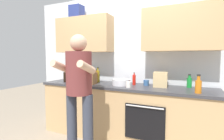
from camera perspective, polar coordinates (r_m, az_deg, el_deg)
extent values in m
plane|color=gray|center=(3.07, 3.47, -21.90)|extent=(12.00, 12.00, 0.00)
cube|color=silver|center=(3.09, 5.96, 2.38)|extent=(4.00, 0.06, 2.50)
cube|color=tan|center=(3.31, -9.40, 11.58)|extent=(1.10, 0.32, 0.65)
cube|color=tan|center=(2.77, 22.03, 12.71)|extent=(1.10, 0.32, 0.65)
cylinder|color=silver|center=(2.85, 26.10, 20.07)|extent=(0.32, 0.32, 0.10)
cube|color=navy|center=(3.49, -11.85, 18.61)|extent=(0.24, 0.20, 0.24)
cube|color=tan|center=(2.90, 3.51, -14.27)|extent=(2.80, 0.60, 0.86)
cube|color=#38383D|center=(2.79, 3.55, -5.48)|extent=(2.84, 0.64, 0.04)
cube|color=black|center=(2.49, 10.86, -17.09)|extent=(0.56, 0.02, 0.50)
cylinder|color=silver|center=(2.40, 10.81, -12.16)|extent=(0.52, 0.02, 0.02)
cylinder|color=#383D4C|center=(2.52, -13.36, -17.29)|extent=(0.14, 0.14, 0.87)
cylinder|color=#383D4C|center=(2.38, -8.12, -18.56)|extent=(0.14, 0.14, 0.87)
cylinder|color=brown|center=(2.27, -11.09, -0.95)|extent=(0.34, 0.34, 0.56)
sphere|color=#D8AD8C|center=(2.27, -11.25, 8.96)|extent=(0.22, 0.22, 0.22)
cylinder|color=#D8AD8C|center=(2.29, -16.95, 1.11)|extent=(0.09, 0.31, 0.19)
cylinder|color=#D8AD8C|center=(2.05, -8.52, 0.88)|extent=(0.09, 0.31, 0.19)
cylinder|color=red|center=(2.81, 7.46, -3.33)|extent=(0.05, 0.05, 0.16)
cylinder|color=red|center=(2.80, 7.48, -1.36)|extent=(0.02, 0.02, 0.03)
cylinder|color=black|center=(2.80, 7.49, -0.94)|extent=(0.02, 0.02, 0.01)
cylinder|color=#471419|center=(3.24, -12.52, -1.80)|extent=(0.08, 0.08, 0.23)
cylinder|color=#471419|center=(3.23, -12.57, 0.78)|extent=(0.04, 0.04, 0.06)
cylinder|color=black|center=(3.23, -12.58, 1.54)|extent=(0.05, 0.05, 0.02)
cylinder|color=#8C4C14|center=(3.01, -5.46, -2.53)|extent=(0.07, 0.07, 0.19)
cylinder|color=#8C4C14|center=(2.99, -5.48, -0.37)|extent=(0.03, 0.03, 0.03)
cylinder|color=black|center=(2.99, -5.48, 0.09)|extent=(0.03, 0.03, 0.01)
cylinder|color=black|center=(3.20, -15.49, -2.35)|extent=(0.07, 0.07, 0.18)
cylinder|color=black|center=(3.19, -15.53, -0.34)|extent=(0.03, 0.03, 0.04)
cylinder|color=black|center=(3.19, -15.54, 0.21)|extent=(0.04, 0.04, 0.02)
cylinder|color=orange|center=(2.42, 27.09, -5.09)|extent=(0.08, 0.08, 0.16)
cylinder|color=orange|center=(2.41, 27.19, -2.49)|extent=(0.04, 0.04, 0.06)
cylinder|color=black|center=(2.40, 27.22, -1.57)|extent=(0.04, 0.04, 0.02)
cylinder|color=silver|center=(3.00, -11.23, -2.38)|extent=(0.06, 0.06, 0.22)
cylinder|color=silver|center=(2.99, -11.27, 0.23)|extent=(0.02, 0.02, 0.06)
cylinder|color=black|center=(2.99, -11.28, 0.88)|extent=(0.02, 0.02, 0.01)
cylinder|color=#198C33|center=(2.80, 24.62, -3.96)|extent=(0.07, 0.07, 0.14)
cylinder|color=#198C33|center=(2.79, 24.68, -2.09)|extent=(0.04, 0.04, 0.04)
cylinder|color=black|center=(2.79, 24.71, -1.46)|extent=(0.04, 0.04, 0.02)
cylinder|color=olive|center=(3.11, -4.81, -2.18)|extent=(0.07, 0.07, 0.20)
cylinder|color=olive|center=(3.10, -4.82, 0.20)|extent=(0.03, 0.03, 0.06)
cylinder|color=black|center=(3.10, -4.83, 0.84)|extent=(0.03, 0.03, 0.01)
cylinder|color=white|center=(2.57, 5.58, -4.91)|extent=(0.08, 0.08, 0.09)
cylinder|color=#33598C|center=(2.79, 11.45, -4.22)|extent=(0.09, 0.09, 0.09)
cylinder|color=#BF4C47|center=(3.39, -11.97, -2.61)|extent=(0.07, 0.07, 0.10)
cylinder|color=silver|center=(2.77, 3.13, -4.10)|extent=(0.29, 0.29, 0.10)
cube|color=brown|center=(2.87, -6.62, -2.79)|extent=(0.10, 0.14, 0.20)
cylinder|color=black|center=(2.85, -7.11, -0.21)|extent=(0.02, 0.02, 0.06)
cylinder|color=black|center=(2.86, -6.18, -0.17)|extent=(0.02, 0.02, 0.06)
cube|color=tan|center=(2.72, 16.02, -3.08)|extent=(0.22, 0.23, 0.23)
cube|color=silver|center=(3.20, -8.53, -2.02)|extent=(0.28, 0.24, 0.21)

